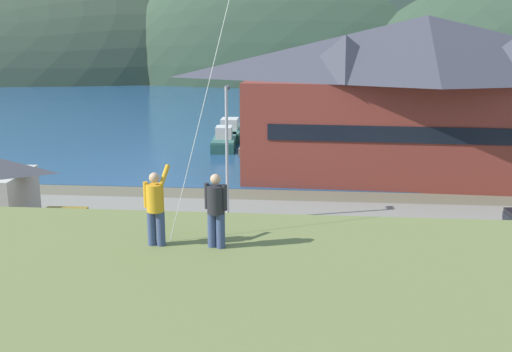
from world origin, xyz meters
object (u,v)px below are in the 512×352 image
object	(u,v)px
moored_boat_wharfside	(224,141)
person_companion	(216,208)
storage_shed_waterside	(306,144)
parked_car_back_row_left	(307,268)
wharf_dock	(263,138)
moored_boat_outer_mooring	(299,132)
parked_car_lone_by_shed	(62,227)
person_kite_flyer	(155,206)
moored_boat_inner_slip	(230,132)
harbor_lodge	(423,93)
parking_light_pole	(227,146)

from	to	relation	value
moored_boat_wharfside	person_companion	bearing A→B (deg)	-81.98
storage_shed_waterside	parked_car_back_row_left	bearing A→B (deg)	-89.31
wharf_dock	parked_car_back_row_left	distance (m)	35.82
moored_boat_outer_mooring	person_companion	bearing A→B (deg)	-91.23
parked_car_lone_by_shed	moored_boat_outer_mooring	bearing A→B (deg)	71.27
moored_boat_wharfside	person_kite_flyer	world-z (taller)	person_kite_flyer
parked_car_back_row_left	parked_car_lone_by_shed	bearing A→B (deg)	160.85
moored_boat_wharfside	moored_boat_inner_slip	bearing A→B (deg)	91.85
harbor_lodge	storage_shed_waterside	size ratio (longest dim) A/B	4.44
storage_shed_waterside	moored_boat_outer_mooring	world-z (taller)	storage_shed_waterside
moored_boat_outer_mooring	parking_light_pole	size ratio (longest dim) A/B	0.99
moored_boat_outer_mooring	harbor_lodge	bearing A→B (deg)	-59.37
moored_boat_outer_mooring	moored_boat_inner_slip	world-z (taller)	same
moored_boat_outer_mooring	parked_car_back_row_left	size ratio (longest dim) A/B	1.77
parking_light_pole	person_companion	size ratio (longest dim) A/B	4.38
moored_boat_wharfside	moored_boat_outer_mooring	xyz separation A→B (m)	(6.90, 5.75, -0.00)
storage_shed_waterside	person_companion	distance (m)	32.20
wharf_dock	harbor_lodge	bearing A→B (deg)	-47.36
moored_boat_inner_slip	person_companion	world-z (taller)	person_companion
wharf_dock	moored_boat_outer_mooring	distance (m)	3.98
parked_car_lone_by_shed	person_kite_flyer	xyz separation A→B (m)	(8.77, -14.46, 5.55)
person_companion	parked_car_lone_by_shed	bearing A→B (deg)	125.10
harbor_lodge	moored_boat_wharfside	bearing A→B (deg)	148.35
person_kite_flyer	parking_light_pole	bearing A→B (deg)	93.14
moored_boat_outer_mooring	parked_car_back_row_left	distance (m)	37.32
storage_shed_waterside	moored_boat_inner_slip	bearing A→B (deg)	117.22
storage_shed_waterside	parked_car_lone_by_shed	bearing A→B (deg)	-124.71
moored_boat_inner_slip	parked_car_lone_by_shed	size ratio (longest dim) A/B	1.77
parked_car_lone_by_shed	moored_boat_inner_slip	bearing A→B (deg)	82.84
moored_boat_outer_mooring	person_kite_flyer	xyz separation A→B (m)	(-2.43, -47.50, 5.90)
storage_shed_waterside	parked_car_lone_by_shed	size ratio (longest dim) A/B	1.46
harbor_lodge	moored_boat_inner_slip	size ratio (longest dim) A/B	3.65
parked_car_back_row_left	harbor_lodge	bearing A→B (deg)	69.08
storage_shed_waterside	moored_boat_outer_mooring	distance (m)	15.76
harbor_lodge	moored_boat_wharfside	distance (m)	19.87
wharf_dock	parked_car_lone_by_shed	xyz separation A→B (m)	(-7.67, -31.24, 0.71)
wharf_dock	person_kite_flyer	distance (m)	46.14
storage_shed_waterside	moored_boat_wharfside	xyz separation A→B (m)	(-7.74, 9.91, -1.59)
harbor_lodge	moored_boat_wharfside	size ratio (longest dim) A/B	4.15
storage_shed_waterside	moored_boat_wharfside	world-z (taller)	storage_shed_waterside
wharf_dock	parking_light_pole	distance (m)	26.68
storage_shed_waterside	moored_boat_outer_mooring	bearing A→B (deg)	93.06
harbor_lodge	moored_boat_outer_mooring	size ratio (longest dim) A/B	3.68
person_kite_flyer	person_companion	bearing A→B (deg)	-0.81
parked_car_lone_by_shed	parking_light_pole	bearing A→B (deg)	32.32
harbor_lodge	parking_light_pole	bearing A→B (deg)	-135.98
parked_car_lone_by_shed	person_companion	distance (m)	18.55
harbor_lodge	person_kite_flyer	world-z (taller)	harbor_lodge
harbor_lodge	person_companion	bearing A→B (deg)	-108.06
parked_car_back_row_left	wharf_dock	bearing A→B (deg)	97.43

